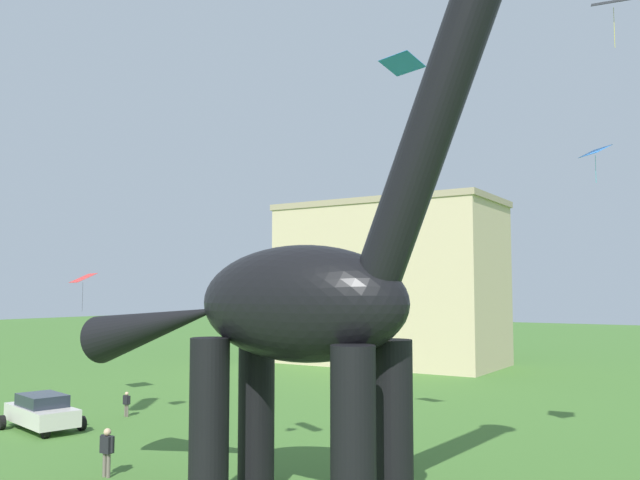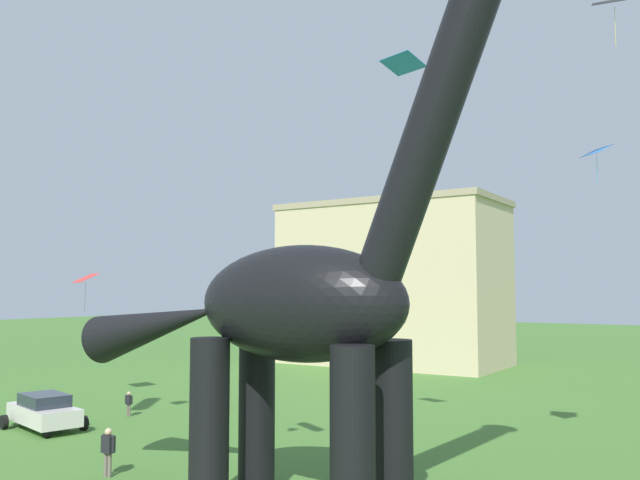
{
  "view_description": "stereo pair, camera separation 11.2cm",
  "coord_description": "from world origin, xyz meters",
  "px_view_note": "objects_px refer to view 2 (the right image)",
  "views": [
    {
      "loc": [
        12.77,
        -9.46,
        6.07
      ],
      "look_at": [
        2.97,
        5.97,
        7.48
      ],
      "focal_mm": 37.08,
      "sensor_mm": 36.0,
      "label": 1
    },
    {
      "loc": [
        12.86,
        -9.4,
        6.07
      ],
      "look_at": [
        2.97,
        5.97,
        7.48
      ],
      "focal_mm": 37.08,
      "sensor_mm": 36.0,
      "label": 2
    }
  ],
  "objects_px": {
    "kite_high_left": "(86,278)",
    "kite_far_left": "(614,1)",
    "dinosaur_sculpture": "(297,303)",
    "parked_sedan_left": "(44,411)",
    "person_vendor_side": "(108,447)",
    "kite_apex": "(403,64)",
    "person_watching_child": "(129,401)",
    "kite_mid_center": "(597,151)"
  },
  "relations": [
    {
      "from": "parked_sedan_left",
      "to": "person_watching_child",
      "type": "distance_m",
      "value": 4.17
    },
    {
      "from": "kite_apex",
      "to": "person_watching_child",
      "type": "bearing_deg",
      "value": 176.43
    },
    {
      "from": "kite_far_left",
      "to": "kite_mid_center",
      "type": "distance_m",
      "value": 5.04
    },
    {
      "from": "person_watching_child",
      "to": "kite_mid_center",
      "type": "bearing_deg",
      "value": -86.63
    },
    {
      "from": "parked_sedan_left",
      "to": "kite_far_left",
      "type": "xyz_separation_m",
      "value": [
        23.24,
        2.46,
        13.85
      ]
    },
    {
      "from": "parked_sedan_left",
      "to": "person_vendor_side",
      "type": "xyz_separation_m",
      "value": [
        8.33,
        -3.39,
        0.15
      ]
    },
    {
      "from": "person_watching_child",
      "to": "kite_high_left",
      "type": "relative_size",
      "value": 0.56
    },
    {
      "from": "kite_high_left",
      "to": "kite_far_left",
      "type": "bearing_deg",
      "value": -6.66
    },
    {
      "from": "dinosaur_sculpture",
      "to": "kite_far_left",
      "type": "distance_m",
      "value": 12.96
    },
    {
      "from": "dinosaur_sculpture",
      "to": "parked_sedan_left",
      "type": "distance_m",
      "value": 16.82
    },
    {
      "from": "dinosaur_sculpture",
      "to": "parked_sedan_left",
      "type": "xyz_separation_m",
      "value": [
        -15.75,
        3.22,
        -4.92
      ]
    },
    {
      "from": "parked_sedan_left",
      "to": "kite_apex",
      "type": "height_order",
      "value": "kite_apex"
    },
    {
      "from": "kite_high_left",
      "to": "kite_apex",
      "type": "bearing_deg",
      "value": -7.06
    },
    {
      "from": "dinosaur_sculpture",
      "to": "kite_far_left",
      "type": "relative_size",
      "value": 9.73
    },
    {
      "from": "person_vendor_side",
      "to": "kite_far_left",
      "type": "xyz_separation_m",
      "value": [
        14.91,
        5.85,
        13.7
      ]
    },
    {
      "from": "kite_far_left",
      "to": "kite_mid_center",
      "type": "relative_size",
      "value": 1.29
    },
    {
      "from": "kite_high_left",
      "to": "kite_mid_center",
      "type": "height_order",
      "value": "kite_mid_center"
    },
    {
      "from": "person_vendor_side",
      "to": "kite_mid_center",
      "type": "height_order",
      "value": "kite_mid_center"
    },
    {
      "from": "dinosaur_sculpture",
      "to": "kite_apex",
      "type": "relative_size",
      "value": 9.42
    },
    {
      "from": "dinosaur_sculpture",
      "to": "kite_apex",
      "type": "distance_m",
      "value": 10.72
    },
    {
      "from": "person_watching_child",
      "to": "kite_mid_center",
      "type": "relative_size",
      "value": 0.94
    },
    {
      "from": "dinosaur_sculpture",
      "to": "parked_sedan_left",
      "type": "bearing_deg",
      "value": 141.31
    },
    {
      "from": "kite_mid_center",
      "to": "kite_apex",
      "type": "height_order",
      "value": "kite_apex"
    },
    {
      "from": "parked_sedan_left",
      "to": "person_vendor_side",
      "type": "bearing_deg",
      "value": -8.22
    },
    {
      "from": "kite_apex",
      "to": "kite_mid_center",
      "type": "bearing_deg",
      "value": 21.27
    },
    {
      "from": "person_watching_child",
      "to": "kite_apex",
      "type": "distance_m",
      "value": 20.47
    },
    {
      "from": "parked_sedan_left",
      "to": "kite_high_left",
      "type": "bearing_deg",
      "value": 144.17
    },
    {
      "from": "kite_high_left",
      "to": "kite_mid_center",
      "type": "relative_size",
      "value": 1.68
    },
    {
      "from": "person_vendor_side",
      "to": "kite_apex",
      "type": "height_order",
      "value": "kite_apex"
    },
    {
      "from": "dinosaur_sculpture",
      "to": "person_watching_child",
      "type": "xyz_separation_m",
      "value": [
        -15.02,
        7.33,
        -5.01
      ]
    },
    {
      "from": "parked_sedan_left",
      "to": "kite_apex",
      "type": "relative_size",
      "value": 2.68
    },
    {
      "from": "person_vendor_side",
      "to": "kite_high_left",
      "type": "distance_m",
      "value": 17.07
    },
    {
      "from": "person_vendor_side",
      "to": "kite_mid_center",
      "type": "xyz_separation_m",
      "value": [
        13.75,
        8.92,
        9.87
      ]
    },
    {
      "from": "dinosaur_sculpture",
      "to": "person_watching_child",
      "type": "height_order",
      "value": "dinosaur_sculpture"
    },
    {
      "from": "kite_high_left",
      "to": "kite_far_left",
      "type": "relative_size",
      "value": 1.3
    },
    {
      "from": "dinosaur_sculpture",
      "to": "kite_apex",
      "type": "bearing_deg",
      "value": 60.74
    },
    {
      "from": "kite_apex",
      "to": "person_vendor_side",
      "type": "bearing_deg",
      "value": -139.49
    },
    {
      "from": "person_vendor_side",
      "to": "kite_mid_center",
      "type": "distance_m",
      "value": 19.13
    },
    {
      "from": "kite_far_left",
      "to": "kite_apex",
      "type": "height_order",
      "value": "kite_far_left"
    },
    {
      "from": "person_watching_child",
      "to": "person_vendor_side",
      "type": "relative_size",
      "value": 0.76
    },
    {
      "from": "person_watching_child",
      "to": "kite_mid_center",
      "type": "distance_m",
      "value": 23.66
    },
    {
      "from": "person_watching_child",
      "to": "kite_high_left",
      "type": "height_order",
      "value": "kite_high_left"
    }
  ]
}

